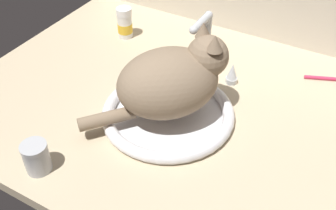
{
  "coord_description": "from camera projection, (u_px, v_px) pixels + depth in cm",
  "views": [
    {
      "loc": [
        33.82,
        -70.67,
        70.38
      ],
      "look_at": [
        -2.69,
        -6.16,
        7.0
      ],
      "focal_mm": 43.09,
      "sensor_mm": 36.0,
      "label": 1
    }
  ],
  "objects": [
    {
      "name": "metal_jar",
      "position": [
        36.0,
        157.0,
        0.85
      ],
      "size": [
        5.69,
        5.69,
        7.19
      ],
      "color": "#B2B5BA",
      "rests_on": "countertop"
    },
    {
      "name": "cat",
      "position": [
        174.0,
        79.0,
        0.93
      ],
      "size": [
        29.99,
        33.02,
        20.05
      ],
      "color": "#8C755B",
      "rests_on": "sink_basin"
    },
    {
      "name": "pill_bottle",
      "position": [
        125.0,
        24.0,
        1.27
      ],
      "size": [
        4.8,
        4.8,
        9.89
      ],
      "color": "white",
      "rests_on": "countertop"
    },
    {
      "name": "countertop",
      "position": [
        189.0,
        111.0,
        1.04
      ],
      "size": [
        118.24,
        82.67,
        3.0
      ],
      "primitive_type": "cube",
      "color": "#CCB793",
      "rests_on": "ground"
    },
    {
      "name": "faucet",
      "position": [
        205.0,
        52.0,
        1.08
      ],
      "size": [
        19.41,
        11.63,
        19.52
      ],
      "color": "silver",
      "rests_on": "countertop"
    },
    {
      "name": "sink_basin",
      "position": [
        168.0,
        113.0,
        0.99
      ],
      "size": [
        32.74,
        32.74,
        2.93
      ],
      "color": "white",
      "rests_on": "countertop"
    }
  ]
}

